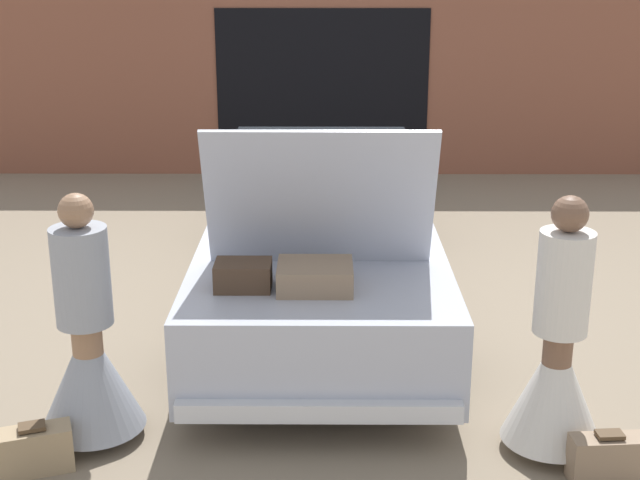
# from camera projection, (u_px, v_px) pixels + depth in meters

# --- Properties ---
(ground_plane) EXTENTS (40.00, 40.00, 0.00)m
(ground_plane) POSITION_uv_depth(u_px,v_px,m) (321.00, 294.00, 7.90)
(ground_plane) COLOR #7F705B
(garage_wall_back) EXTENTS (12.00, 0.14, 2.80)m
(garage_wall_back) POSITION_uv_depth(u_px,v_px,m) (323.00, 71.00, 11.79)
(garage_wall_back) COLOR brown
(garage_wall_back) RESTS_ON ground_plane
(car) EXTENTS (1.85, 5.25, 1.83)m
(car) POSITION_uv_depth(u_px,v_px,m) (321.00, 230.00, 7.73)
(car) COLOR #B2B7C6
(car) RESTS_ON ground_plane
(person_left) EXTENTS (0.64, 0.64, 1.57)m
(person_left) POSITION_uv_depth(u_px,v_px,m) (88.00, 355.00, 5.43)
(person_left) COLOR #997051
(person_left) RESTS_ON ground_plane
(person_right) EXTENTS (0.60, 0.60, 1.60)m
(person_right) POSITION_uv_depth(u_px,v_px,m) (556.00, 364.00, 5.27)
(person_right) COLOR brown
(person_right) RESTS_ON ground_plane
(suitcase_beside_left_person) EXTENTS (0.47, 0.32, 0.30)m
(suitcase_beside_left_person) POSITION_uv_depth(u_px,v_px,m) (34.00, 450.00, 5.17)
(suitcase_beside_left_person) COLOR #9E8460
(suitcase_beside_left_person) RESTS_ON ground_plane
(suitcase_beside_right_person) EXTENTS (0.44, 0.19, 0.31)m
(suitcase_beside_right_person) POSITION_uv_depth(u_px,v_px,m) (607.00, 458.00, 5.08)
(suitcase_beside_right_person) COLOR #8C7259
(suitcase_beside_right_person) RESTS_ON ground_plane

